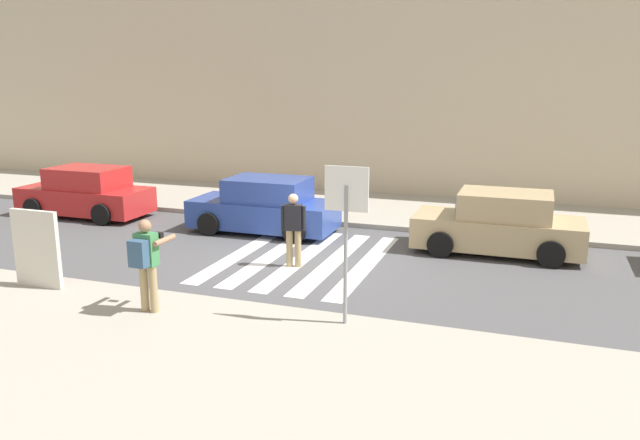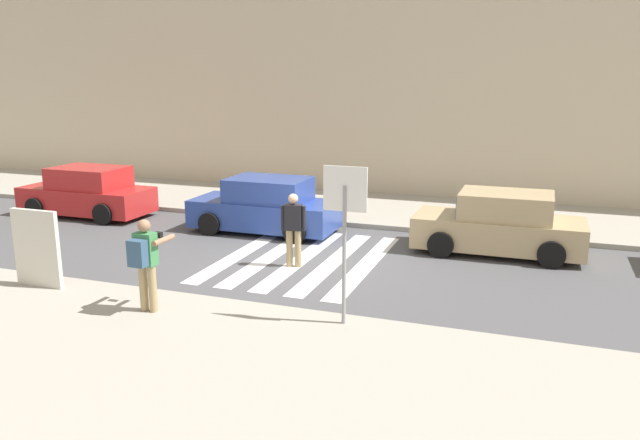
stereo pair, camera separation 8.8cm
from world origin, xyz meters
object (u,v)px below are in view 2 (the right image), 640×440
at_px(stop_sign, 345,210).
at_px(parked_car_blue, 266,207).
at_px(advertising_board, 37,248).
at_px(parked_car_tan, 500,225).
at_px(pedestrian_crossing, 293,226).
at_px(parked_car_red, 88,193).
at_px(photographer_with_backpack, 145,257).

height_order(stop_sign, parked_car_blue, stop_sign).
relative_size(stop_sign, advertising_board, 1.72).
bearing_deg(parked_car_tan, pedestrian_crossing, -147.97).
relative_size(parked_car_red, advertising_board, 2.56).
height_order(parked_car_red, parked_car_blue, same).
height_order(photographer_with_backpack, parked_car_red, photographer_with_backpack).
xyz_separation_m(stop_sign, pedestrian_crossing, (-2.22, 3.14, -1.18)).
bearing_deg(parked_car_red, parked_car_tan, 0.00).
distance_m(photographer_with_backpack, advertising_board, 2.95).
bearing_deg(photographer_with_backpack, pedestrian_crossing, 70.95).
distance_m(parked_car_red, parked_car_blue, 6.12).
bearing_deg(parked_car_blue, photographer_with_backpack, -84.39).
bearing_deg(parked_car_red, photographer_with_backpack, -44.21).
relative_size(photographer_with_backpack, parked_car_tan, 0.42).
bearing_deg(parked_car_tan, stop_sign, -110.40).
bearing_deg(pedestrian_crossing, parked_car_blue, 125.53).
bearing_deg(stop_sign, parked_car_red, 150.23).
relative_size(pedestrian_crossing, advertising_board, 1.08).
relative_size(stop_sign, pedestrian_crossing, 1.60).
xyz_separation_m(stop_sign, parked_car_blue, (-4.18, 5.90, -1.43)).
bearing_deg(parked_car_red, advertising_board, -57.81).
distance_m(pedestrian_crossing, parked_car_tan, 5.21).
bearing_deg(advertising_board, parked_car_red, 122.19).
height_order(stop_sign, parked_car_tan, stop_sign).
bearing_deg(photographer_with_backpack, parked_car_tan, 48.97).
bearing_deg(parked_car_tan, parked_car_blue, 180.00).
distance_m(photographer_with_backpack, parked_car_red, 9.45).
bearing_deg(photographer_with_backpack, parked_car_red, 135.79).
bearing_deg(advertising_board, parked_car_tan, 35.40).
height_order(pedestrian_crossing, parked_car_red, pedestrian_crossing).
distance_m(pedestrian_crossing, parked_car_red, 8.55).
relative_size(pedestrian_crossing, parked_car_tan, 0.42).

